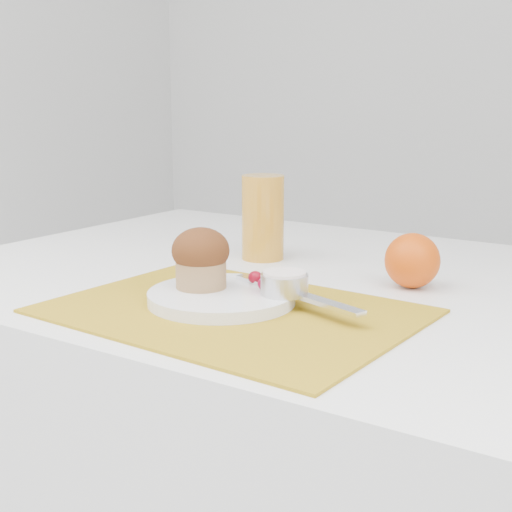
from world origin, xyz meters
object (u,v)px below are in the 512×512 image
Objects in this scene: juice_glass at (263,218)px; table at (318,507)px; plate at (222,297)px; orange at (412,261)px; muffin at (201,258)px.

table is at bearing -23.29° from juice_glass.
juice_glass is at bearing 111.83° from plate.
orange is 0.98× the size of muffin.
plate is 2.45× the size of orange.
juice_glass reaches higher than plate.
muffin reaches higher than orange.
juice_glass is at bearing 105.19° from muffin.
table is 15.58× the size of orange.
plate is 1.37× the size of juice_glass.
table is 15.22× the size of muffin.
table is at bearing 68.47° from muffin.
table is 6.35× the size of plate.
muffin is (-0.20, -0.22, 0.02)m from orange.
plate is at bearing -102.42° from table.
plate is at bearing -68.17° from juice_glass.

